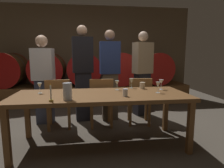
% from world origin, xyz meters
% --- Properties ---
extents(ground_plane, '(7.90, 7.90, 0.00)m').
position_xyz_m(ground_plane, '(0.00, 0.00, 0.00)').
color(ground_plane, '#4C443A').
extents(back_wall, '(6.07, 0.24, 2.63)m').
position_xyz_m(back_wall, '(0.00, 2.89, 1.31)').
color(back_wall, brown).
rests_on(back_wall, ground).
extents(barrel_shelf, '(5.47, 0.90, 0.49)m').
position_xyz_m(barrel_shelf, '(0.00, 2.34, 0.24)').
color(barrel_shelf, brown).
rests_on(barrel_shelf, ground).
extents(wine_barrel_far_left, '(0.85, 0.80, 0.85)m').
position_xyz_m(wine_barrel_far_left, '(-1.91, 2.34, 0.90)').
color(wine_barrel_far_left, '#513319').
rests_on(wine_barrel_far_left, barrel_shelf).
extents(wine_barrel_left, '(0.85, 0.80, 0.85)m').
position_xyz_m(wine_barrel_left, '(-0.94, 2.34, 0.90)').
color(wine_barrel_left, brown).
rests_on(wine_barrel_left, barrel_shelf).
extents(wine_barrel_center, '(0.85, 0.80, 0.85)m').
position_xyz_m(wine_barrel_center, '(-0.00, 2.34, 0.90)').
color(wine_barrel_center, '#513319').
rests_on(wine_barrel_center, barrel_shelf).
extents(wine_barrel_right, '(0.85, 0.80, 0.85)m').
position_xyz_m(wine_barrel_right, '(0.95, 2.34, 0.90)').
color(wine_barrel_right, '#513319').
rests_on(wine_barrel_right, barrel_shelf).
extents(wine_barrel_far_right, '(0.85, 0.80, 0.85)m').
position_xyz_m(wine_barrel_far_right, '(1.92, 2.34, 0.90)').
color(wine_barrel_far_right, '#513319').
rests_on(wine_barrel_far_right, barrel_shelf).
extents(dining_table, '(2.40, 0.91, 0.75)m').
position_xyz_m(dining_table, '(0.25, -0.15, 0.68)').
color(dining_table, brown).
rests_on(dining_table, ground).
extents(chair_left, '(0.43, 0.43, 0.88)m').
position_xyz_m(chair_left, '(-0.43, 0.55, 0.49)').
color(chair_left, olive).
rests_on(chair_left, ground).
extents(chair_center, '(0.40, 0.40, 0.88)m').
position_xyz_m(chair_center, '(0.30, 0.54, 0.49)').
color(chair_center, olive).
rests_on(chair_center, ground).
extents(chair_right, '(0.45, 0.45, 0.88)m').
position_xyz_m(chair_right, '(1.00, 0.56, 0.49)').
color(chair_right, olive).
rests_on(chair_right, ground).
extents(guest_far_left, '(0.40, 0.27, 1.63)m').
position_xyz_m(guest_far_left, '(-0.73, 0.89, 0.84)').
color(guest_far_left, '#33384C').
rests_on(guest_far_left, ground).
extents(guest_center_left, '(0.41, 0.29, 1.83)m').
position_xyz_m(guest_center_left, '(-0.01, 0.96, 0.94)').
color(guest_center_left, black).
rests_on(guest_center_left, ground).
extents(guest_center_right, '(0.39, 0.25, 1.75)m').
position_xyz_m(guest_center_right, '(0.50, 0.94, 0.90)').
color(guest_center_right, brown).
rests_on(guest_center_right, ground).
extents(guest_far_right, '(0.43, 0.34, 1.76)m').
position_xyz_m(guest_far_right, '(1.22, 1.15, 0.90)').
color(guest_far_right, black).
rests_on(guest_far_right, ground).
extents(candle_center, '(0.05, 0.05, 0.22)m').
position_xyz_m(candle_center, '(-0.35, -0.51, 0.81)').
color(candle_center, olive).
rests_on(candle_center, dining_table).
extents(pitcher, '(0.11, 0.11, 0.21)m').
position_xyz_m(pitcher, '(-0.17, -0.47, 0.86)').
color(pitcher, silver).
rests_on(pitcher, dining_table).
extents(wine_glass_far_left, '(0.06, 0.06, 0.15)m').
position_xyz_m(wine_glass_far_left, '(-0.60, 0.00, 0.86)').
color(wine_glass_far_left, silver).
rests_on(wine_glass_far_left, dining_table).
extents(wine_glass_left, '(0.07, 0.07, 0.15)m').
position_xyz_m(wine_glass_left, '(0.52, 0.11, 0.86)').
color(wine_glass_left, silver).
rests_on(wine_glass_left, dining_table).
extents(wine_glass_center, '(0.07, 0.07, 0.16)m').
position_xyz_m(wine_glass_center, '(0.77, 0.25, 0.86)').
color(wine_glass_center, silver).
rests_on(wine_glass_center, dining_table).
extents(wine_glass_right, '(0.06, 0.06, 0.16)m').
position_xyz_m(wine_glass_right, '(1.06, -0.19, 0.86)').
color(wine_glass_right, silver).
rests_on(wine_glass_right, dining_table).
extents(wine_glass_far_right, '(0.08, 0.08, 0.16)m').
position_xyz_m(wine_glass_far_right, '(1.20, 0.06, 0.87)').
color(wine_glass_far_right, white).
rests_on(wine_glass_far_right, dining_table).
extents(cup_left, '(0.07, 0.07, 0.08)m').
position_xyz_m(cup_left, '(-0.22, -0.08, 0.79)').
color(cup_left, silver).
rests_on(cup_left, dining_table).
extents(cup_center, '(0.06, 0.06, 0.10)m').
position_xyz_m(cup_center, '(0.55, -0.35, 0.80)').
color(cup_center, silver).
rests_on(cup_center, dining_table).
extents(cup_right, '(0.08, 0.08, 0.10)m').
position_xyz_m(cup_right, '(0.93, 0.16, 0.80)').
color(cup_right, beige).
rests_on(cup_right, dining_table).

